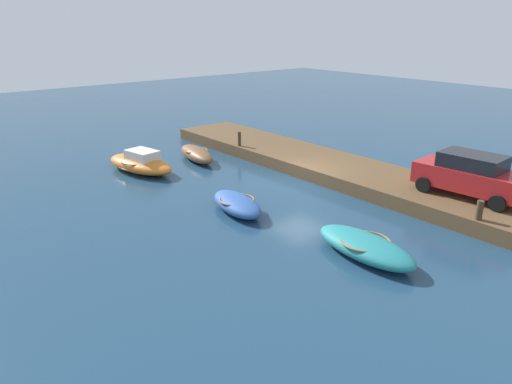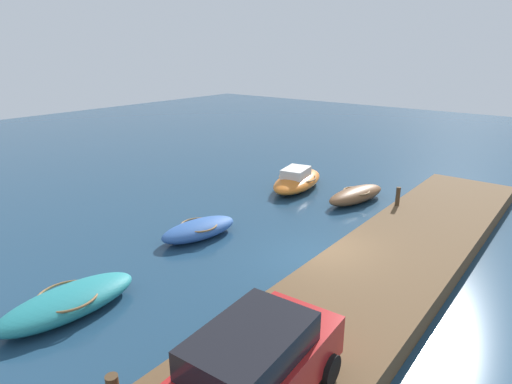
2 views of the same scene
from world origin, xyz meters
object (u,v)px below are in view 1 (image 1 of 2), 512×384
object	(u,v)px
mooring_post_mid_west	(239,139)
parked_car	(471,175)
rowboat_teal	(365,246)
mooring_post_west	(480,210)
rowboat_brown	(196,154)
motorboat_orange	(141,163)
rowboat_blue	(237,204)

from	to	relation	value
mooring_post_mid_west	parked_car	distance (m)	12.69
rowboat_teal	mooring_post_west	world-z (taller)	mooring_post_west
rowboat_brown	motorboat_orange	xyz separation A→B (m)	(0.03, 3.38, 0.09)
rowboat_teal	motorboat_orange	world-z (taller)	motorboat_orange
rowboat_brown	motorboat_orange	bearing A→B (deg)	101.27
rowboat_blue	mooring_post_west	world-z (taller)	mooring_post_west
motorboat_orange	mooring_post_mid_west	bearing A→B (deg)	-110.11
rowboat_brown	mooring_post_west	xyz separation A→B (m)	(-14.92, -2.33, 0.62)
rowboat_brown	mooring_post_mid_west	bearing A→B (deg)	-99.63
rowboat_teal	mooring_post_mid_west	xyz separation A→B (m)	(12.50, -4.45, 0.66)
rowboat_brown	parked_car	distance (m)	14.17
rowboat_brown	mooring_post_west	distance (m)	15.12
rowboat_teal	rowboat_blue	size ratio (longest dim) A/B	1.17
rowboat_teal	mooring_post_west	size ratio (longest dim) A/B	5.55
motorboat_orange	mooring_post_mid_west	world-z (taller)	mooring_post_mid_west
rowboat_brown	rowboat_blue	bearing A→B (deg)	170.36
mooring_post_west	rowboat_brown	bearing A→B (deg)	8.86
rowboat_teal	mooring_post_mid_west	bearing A→B (deg)	-16.29
motorboat_orange	rowboat_brown	bearing A→B (deg)	-101.25
parked_car	motorboat_orange	bearing A→B (deg)	26.57
motorboat_orange	parked_car	distance (m)	15.57
rowboat_blue	parked_car	distance (m)	9.47
motorboat_orange	rowboat_teal	bearing A→B (deg)	174.57
parked_car	rowboat_blue	bearing A→B (deg)	48.00
motorboat_orange	parked_car	xyz separation A→B (m)	(-13.45, -7.76, 1.07)
mooring_post_mid_west	parked_car	size ratio (longest dim) A/B	0.18
rowboat_teal	motorboat_orange	size ratio (longest dim) A/B	0.85
rowboat_brown	rowboat_blue	size ratio (longest dim) A/B	1.12
rowboat_brown	mooring_post_mid_west	distance (m)	2.58
mooring_post_west	motorboat_orange	bearing A→B (deg)	20.91
mooring_post_mid_west	parked_car	bearing A→B (deg)	-170.67
rowboat_blue	motorboat_orange	xyz separation A→B (m)	(7.59, 0.42, 0.11)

